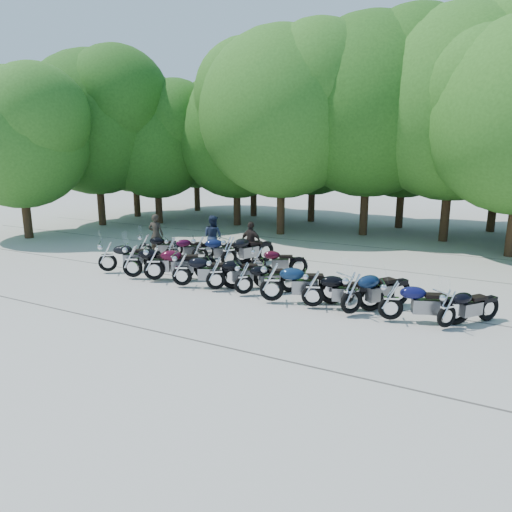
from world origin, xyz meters
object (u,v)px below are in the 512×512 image
at_px(motorcycle_7, 313,288).
at_px(motorcycle_14, 229,251).
at_px(motorcycle_6, 272,281).
at_px(motorcycle_15, 258,259).
at_px(motorcycle_1, 132,260).
at_px(motorcycle_5, 244,277).
at_px(motorcycle_9, 391,299).
at_px(motorcycle_8, 352,292).
at_px(motorcycle_0, 107,256).
at_px(motorcycle_4, 216,272).
at_px(motorcycle_10, 447,308).
at_px(rider_1, 213,237).
at_px(rider_2, 251,243).
at_px(motorcycle_2, 154,262).
at_px(motorcycle_12, 172,248).
at_px(motorcycle_11, 145,245).
at_px(motorcycle_3, 182,268).
at_px(rider_0, 156,235).

distance_m(motorcycle_7, motorcycle_14, 5.36).
distance_m(motorcycle_6, motorcycle_15, 3.27).
bearing_deg(motorcycle_1, motorcycle_5, -110.83).
distance_m(motorcycle_9, motorcycle_14, 7.33).
bearing_deg(motorcycle_6, motorcycle_8, -114.72).
relative_size(motorcycle_0, motorcycle_4, 1.05).
xyz_separation_m(motorcycle_10, rider_1, (-9.67, 4.09, 0.33)).
bearing_deg(motorcycle_6, rider_2, 9.76).
distance_m(motorcycle_2, motorcycle_12, 2.87).
relative_size(motorcycle_4, motorcycle_11, 1.06).
height_order(motorcycle_11, rider_1, rider_1).
bearing_deg(motorcycle_12, motorcycle_8, -157.86).
xyz_separation_m(motorcycle_9, rider_2, (-6.39, 4.07, 0.21)).
bearing_deg(motorcycle_1, motorcycle_4, -110.10).
height_order(motorcycle_3, motorcycle_11, motorcycle_3).
relative_size(motorcycle_2, motorcycle_8, 1.02).
xyz_separation_m(motorcycle_3, motorcycle_15, (1.50, 2.63, -0.09)).
xyz_separation_m(motorcycle_1, rider_0, (-1.78, 3.45, 0.20)).
xyz_separation_m(motorcycle_0, motorcycle_10, (11.77, -0.11, -0.08)).
bearing_deg(motorcycle_14, motorcycle_7, 171.47).
bearing_deg(motorcycle_11, motorcycle_9, -129.73).
relative_size(motorcycle_8, motorcycle_11, 1.16).
xyz_separation_m(motorcycle_7, motorcycle_12, (-7.13, 2.67, -0.05)).
height_order(motorcycle_4, rider_0, rider_0).
height_order(motorcycle_2, motorcycle_7, motorcycle_2).
bearing_deg(motorcycle_4, motorcycle_11, 21.80).
bearing_deg(motorcycle_5, rider_0, 19.23).
distance_m(motorcycle_4, motorcycle_8, 4.55).
bearing_deg(motorcycle_5, motorcycle_2, 48.16).
bearing_deg(motorcycle_0, motorcycle_1, -135.82).
xyz_separation_m(motorcycle_5, motorcycle_14, (-2.18, 2.72, 0.11)).
bearing_deg(rider_2, motorcycle_5, 119.78).
bearing_deg(motorcycle_11, motorcycle_14, -112.64).
bearing_deg(rider_0, rider_2, 171.11).
relative_size(motorcycle_2, motorcycle_15, 1.23).
height_order(motorcycle_10, rider_1, rider_1).
distance_m(motorcycle_12, rider_0, 1.68).
relative_size(motorcycle_9, motorcycle_12, 1.09).
distance_m(motorcycle_14, rider_0, 4.10).
height_order(motorcycle_2, rider_0, rider_0).
bearing_deg(motorcycle_5, motorcycle_8, -136.16).
bearing_deg(motorcycle_3, motorcycle_4, -104.36).
bearing_deg(motorcycle_15, rider_0, 56.49).
bearing_deg(motorcycle_9, motorcycle_5, 67.33).
xyz_separation_m(motorcycle_2, motorcycle_12, (-1.24, 2.58, -0.12)).
xyz_separation_m(motorcycle_0, motorcycle_1, (1.40, -0.20, 0.04)).
xyz_separation_m(motorcycle_2, motorcycle_6, (4.63, -0.18, -0.01)).
bearing_deg(rider_2, motorcycle_4, 106.11).
bearing_deg(motorcycle_0, motorcycle_3, -131.52).
height_order(motorcycle_2, motorcycle_12, motorcycle_2).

